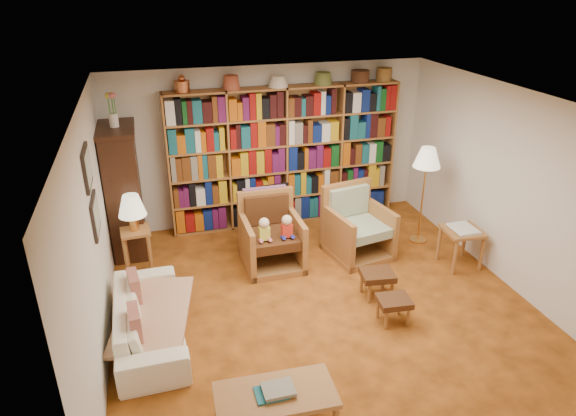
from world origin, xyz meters
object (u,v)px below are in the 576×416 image
object	(u,v)px
sofa	(149,318)
armchair_sage	(356,228)
side_table_lamp	(136,240)
armchair_leather	(270,235)
footstool_a	(377,276)
coffee_table	(275,397)
side_table_papers	(462,236)
wheelchair	(277,218)
floor_lamp	(427,161)
footstool_b	(394,303)

from	to	relation	value
sofa	armchair_sage	size ratio (longest dim) A/B	1.80
armchair_sage	side_table_lamp	bearing A→B (deg)	173.16
armchair_leather	footstool_a	size ratio (longest dim) A/B	2.27
sofa	coffee_table	distance (m)	1.88
armchair_sage	side_table_papers	xyz separation A→B (m)	(1.25, -0.75, 0.08)
wheelchair	floor_lamp	size ratio (longest dim) A/B	0.60
floor_lamp	footstool_a	xyz separation A→B (m)	(-1.24, -1.18, -1.00)
floor_lamp	footstool_b	size ratio (longest dim) A/B	3.71
floor_lamp	coffee_table	size ratio (longest dim) A/B	1.36
sofa	armchair_leather	size ratio (longest dim) A/B	1.78
armchair_leather	coffee_table	world-z (taller)	armchair_leather
sofa	floor_lamp	world-z (taller)	floor_lamp
sofa	footstool_b	bearing A→B (deg)	-100.41
sofa	side_table_papers	distance (m)	4.23
side_table_lamp	armchair_sage	distance (m)	3.07
armchair_sage	footstool_a	xyz separation A→B (m)	(-0.18, -1.14, -0.10)
footstool_b	coffee_table	distance (m)	2.02
side_table_lamp	footstool_a	bearing A→B (deg)	-27.68
armchair_sage	floor_lamp	distance (m)	1.39
side_table_papers	footstool_b	size ratio (longest dim) A/B	1.44
coffee_table	armchair_leather	bearing A→B (deg)	77.04
side_table_lamp	coffee_table	size ratio (longest dim) A/B	0.54
floor_lamp	footstool_a	world-z (taller)	floor_lamp
sofa	side_table_papers	bearing A→B (deg)	-84.49
sofa	armchair_sage	distance (m)	3.20
armchair_sage	coffee_table	distance (m)	3.38
footstool_b	coffee_table	size ratio (longest dim) A/B	0.37
side_table_lamp	footstool_a	size ratio (longest dim) A/B	1.32
wheelchair	footstool_b	world-z (taller)	wheelchair
wheelchair	footstool_a	xyz separation A→B (m)	(0.85, -1.72, -0.12)
armchair_leather	footstool_b	distance (m)	2.03
sofa	coffee_table	xyz separation A→B (m)	(1.04, -1.56, 0.06)
side_table_lamp	armchair_sage	bearing A→B (deg)	-6.84
side_table_lamp	armchair_leather	xyz separation A→B (m)	(1.79, -0.31, -0.02)
armchair_leather	wheelchair	size ratio (longest dim) A/B	1.14
footstool_b	sofa	bearing A→B (deg)	170.45
sofa	coffee_table	size ratio (longest dim) A/B	1.65
wheelchair	footstool_b	bearing A→B (deg)	-70.30
sofa	wheelchair	bearing A→B (deg)	-47.72
armchair_sage	wheelchair	world-z (taller)	armchair_sage
armchair_leather	floor_lamp	world-z (taller)	floor_lamp
armchair_sage	footstool_b	world-z (taller)	armchair_sage
side_table_lamp	wheelchair	xyz separation A→B (m)	(2.03, 0.22, -0.02)
side_table_lamp	footstool_a	xyz separation A→B (m)	(2.87, -1.51, -0.15)
armchair_leather	coffee_table	distance (m)	2.92
armchair_leather	armchair_sage	size ratio (longest dim) A/B	1.02
wheelchair	side_table_papers	world-z (taller)	wheelchair
sofa	floor_lamp	xyz separation A→B (m)	(4.01, 1.26, 1.02)
wheelchair	side_table_lamp	bearing A→B (deg)	-173.90
coffee_table	side_table_papers	bearing A→B (deg)	32.70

